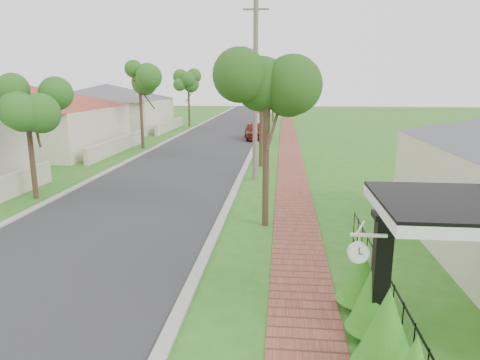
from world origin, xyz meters
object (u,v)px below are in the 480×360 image
at_px(utility_pole, 255,92).
at_px(station_clock, 359,251).
at_px(porch_post, 380,286).
at_px(near_tree, 267,85).
at_px(parked_car_white, 262,120).
at_px(parked_car_red, 255,131).

xyz_separation_m(utility_pole, station_clock, (2.68, -13.86, -2.31)).
distance_m(porch_post, near_tree, 7.73).
height_order(near_tree, utility_pole, utility_pole).
height_order(porch_post, utility_pole, utility_pole).
bearing_deg(parked_car_white, parked_car_red, -91.73).
bearing_deg(parked_car_red, utility_pole, -94.11).
distance_m(parked_car_red, utility_pole, 15.76).
bearing_deg(station_clock, utility_pole, 100.95).
height_order(parked_car_red, near_tree, near_tree).
distance_m(porch_post, station_clock, 1.04).
xyz_separation_m(parked_car_white, utility_pole, (0.98, -26.16, 3.59)).
height_order(parked_car_white, station_clock, station_clock).
bearing_deg(utility_pole, station_clock, -79.05).
xyz_separation_m(parked_car_white, near_tree, (1.80, -33.16, 3.99)).
relative_size(porch_post, parked_car_red, 0.61).
xyz_separation_m(parked_car_red, station_clock, (3.66, -29.18, 1.24)).
height_order(parked_car_white, near_tree, near_tree).
xyz_separation_m(parked_car_red, utility_pole, (0.98, -15.32, 3.55)).
relative_size(parked_car_red, near_tree, 0.71).
relative_size(porch_post, station_clock, 3.94).
bearing_deg(porch_post, parked_car_red, 98.21).
bearing_deg(near_tree, porch_post, -70.01).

